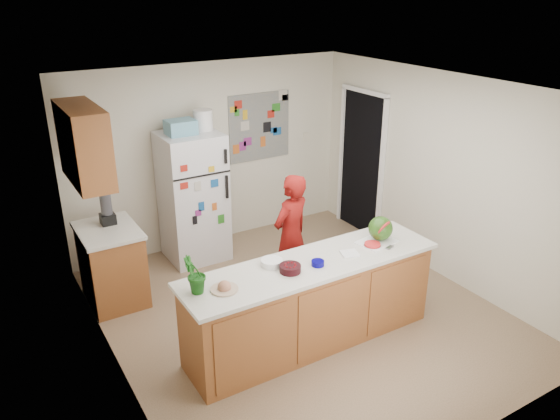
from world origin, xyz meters
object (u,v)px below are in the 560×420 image
person (291,236)px  cherry_bowl (290,268)px  refrigerator (193,197)px  watermelon (381,228)px

person → cherry_bowl: bearing=38.9°
refrigerator → watermelon: 2.61m
refrigerator → watermelon: refrigerator is taller
cherry_bowl → person: bearing=57.4°
watermelon → cherry_bowl: watermelon is taller
refrigerator → watermelon: bearing=-64.3°
refrigerator → cherry_bowl: bearing=-90.8°
cherry_bowl → watermelon: bearing=4.1°
refrigerator → watermelon: (1.13, -2.35, 0.21)m
person → cherry_bowl: 1.19m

